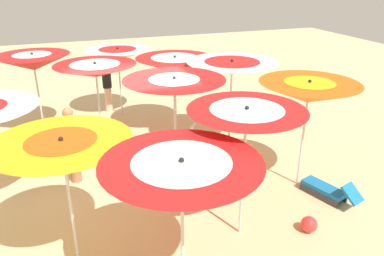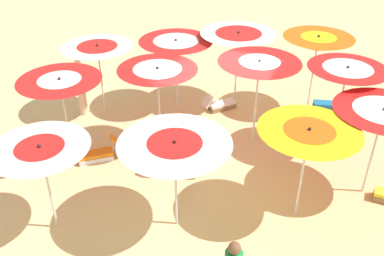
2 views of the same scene
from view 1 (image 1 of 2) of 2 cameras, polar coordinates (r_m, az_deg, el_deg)
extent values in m
cube|color=beige|center=(9.24, -8.68, -6.87)|extent=(37.16, 37.16, 0.04)
cylinder|color=silver|center=(8.56, 16.34, -1.81)|extent=(0.05, 0.05, 2.17)
cone|color=orange|center=(8.18, 17.18, 5.12)|extent=(2.07, 2.07, 0.43)
cone|color=yellow|center=(8.15, 17.27, 5.87)|extent=(1.04, 1.04, 0.22)
sphere|color=black|center=(8.11, 17.38, 6.76)|extent=(0.07, 0.07, 0.07)
cylinder|color=silver|center=(9.97, 5.78, 2.78)|extent=(0.05, 0.05, 2.22)
cone|color=white|center=(9.64, 6.04, 8.99)|extent=(2.30, 2.30, 0.33)
cone|color=red|center=(9.63, 6.06, 9.40)|extent=(1.39, 1.39, 0.20)
sphere|color=black|center=(9.60, 6.09, 10.11)|extent=(0.07, 0.07, 0.07)
cylinder|color=silver|center=(11.05, -2.50, 4.39)|extent=(0.05, 0.05, 2.03)
cone|color=red|center=(10.77, -2.59, 9.51)|extent=(2.21, 2.21, 0.41)
cone|color=white|center=(10.75, -2.60, 9.96)|extent=(1.35, 1.35, 0.25)
sphere|color=black|center=(10.71, -2.61, 10.73)|extent=(0.07, 0.07, 0.07)
cylinder|color=silver|center=(12.54, -10.78, 6.29)|extent=(0.05, 0.05, 2.03)
cone|color=white|center=(12.29, -11.14, 10.83)|extent=(2.07, 2.07, 0.34)
cone|color=red|center=(12.27, -11.16, 11.20)|extent=(1.17, 1.17, 0.19)
sphere|color=black|center=(12.25, -11.21, 11.75)|extent=(0.07, 0.07, 0.07)
cylinder|color=silver|center=(6.72, 7.66, -7.64)|extent=(0.05, 0.05, 2.29)
cone|color=red|center=(6.22, 8.21, 1.45)|extent=(1.97, 1.97, 0.31)
cone|color=white|center=(6.20, 8.25, 2.00)|extent=(1.22, 1.22, 0.19)
sphere|color=black|center=(6.15, 8.31, 3.04)|extent=(0.07, 0.07, 0.07)
cylinder|color=silver|center=(8.22, -2.53, -1.47)|extent=(0.05, 0.05, 2.28)
cone|color=red|center=(7.82, -2.68, 6.13)|extent=(2.13, 2.13, 0.35)
cone|color=white|center=(7.79, -2.69, 6.79)|extent=(1.06, 1.06, 0.17)
sphere|color=black|center=(7.76, -2.70, 7.58)|extent=(0.07, 0.07, 0.07)
cylinder|color=silver|center=(10.00, -13.74, 2.25)|extent=(0.05, 0.05, 2.22)
cone|color=red|center=(9.68, -14.36, 8.39)|extent=(2.02, 2.02, 0.32)
cone|color=white|center=(9.66, -14.40, 8.79)|extent=(1.22, 1.22, 0.19)
sphere|color=black|center=(9.63, -14.47, 9.49)|extent=(0.07, 0.07, 0.07)
cylinder|color=silver|center=(11.73, -22.06, 4.06)|extent=(0.05, 0.05, 2.13)
cone|color=red|center=(11.46, -22.86, 9.10)|extent=(2.02, 2.02, 0.44)
cone|color=white|center=(11.43, -22.95, 9.64)|extent=(1.03, 1.03, 0.22)
sphere|color=black|center=(11.41, -23.05, 10.31)|extent=(0.07, 0.07, 0.07)
cylinder|color=silver|center=(5.56, -1.44, -16.37)|extent=(0.05, 0.05, 2.04)
cone|color=red|center=(4.97, -1.56, -7.25)|extent=(2.16, 2.16, 0.41)
cone|color=white|center=(4.93, -1.57, -6.39)|extent=(1.32, 1.32, 0.25)
sphere|color=black|center=(4.86, -1.59, -4.87)|extent=(0.07, 0.07, 0.07)
cylinder|color=silver|center=(6.42, -17.78, -11.56)|extent=(0.05, 0.05, 2.05)
cone|color=yellow|center=(5.91, -18.97, -3.32)|extent=(2.09, 2.09, 0.34)
cone|color=orange|center=(5.88, -19.09, -2.52)|extent=(1.04, 1.04, 0.17)
sphere|color=black|center=(5.83, -19.22, -1.56)|extent=(0.07, 0.07, 0.07)
cube|color=#333338|center=(8.61, 18.50, -9.65)|extent=(0.32, 0.90, 0.14)
cube|color=#333338|center=(8.87, 19.81, -8.82)|extent=(0.32, 0.90, 0.14)
cube|color=#1972B7|center=(8.68, 19.27, -8.56)|extent=(0.61, 1.00, 0.10)
cube|color=#1972B7|center=(8.32, 23.07, -9.12)|extent=(0.45, 0.46, 0.31)
cube|color=silver|center=(11.45, -20.72, -1.55)|extent=(0.64, 0.68, 0.14)
cube|color=silver|center=(11.65, -19.53, -0.94)|extent=(0.64, 0.68, 0.14)
cube|color=orange|center=(11.50, -20.20, -0.70)|extent=(0.86, 0.88, 0.10)
cube|color=orange|center=(10.99, -18.09, -0.16)|extent=(0.52, 0.52, 0.42)
cube|color=olive|center=(10.53, 2.73, -2.14)|extent=(0.70, 0.55, 0.14)
cube|color=olive|center=(10.25, 2.27, -2.86)|extent=(0.70, 0.55, 0.14)
cube|color=white|center=(10.34, 2.51, -1.90)|extent=(0.87, 0.77, 0.10)
cube|color=white|center=(10.38, -0.31, -0.38)|extent=(0.39, 0.40, 0.38)
cylinder|color=beige|center=(13.17, -12.50, 4.25)|extent=(0.24, 0.24, 0.84)
cylinder|color=black|center=(12.95, -12.80, 7.56)|extent=(0.30, 0.30, 0.74)
sphere|color=beige|center=(12.83, -12.99, 9.63)|extent=(0.23, 0.23, 0.23)
cylinder|color=#A3704C|center=(9.02, -17.30, -5.33)|extent=(0.24, 0.24, 0.84)
cylinder|color=green|center=(8.69, -17.91, -0.75)|extent=(0.30, 0.30, 0.73)
sphere|color=#A3704C|center=(8.52, -18.30, 2.21)|extent=(0.23, 0.23, 0.23)
sphere|color=red|center=(7.56, 17.27, -13.73)|extent=(0.31, 0.31, 0.31)
camera|label=2|loc=(9.06, -86.51, 17.15)|focal=40.19mm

